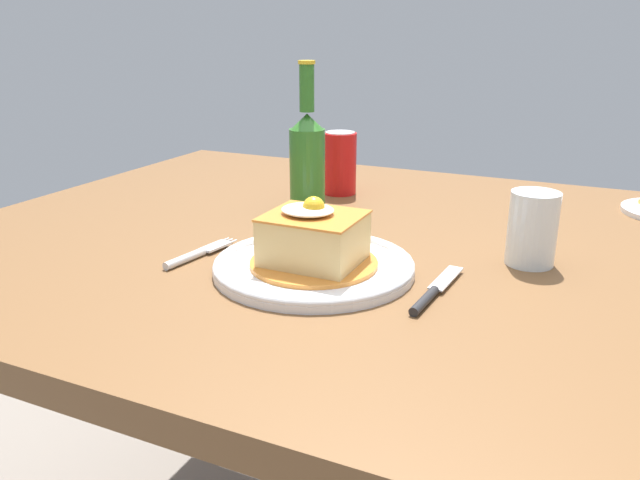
% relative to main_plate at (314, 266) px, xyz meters
% --- Properties ---
extents(dining_table, '(1.47, 1.04, 0.76)m').
position_rel_main_plate_xyz_m(dining_table, '(0.07, 0.16, -0.10)').
color(dining_table, brown).
rests_on(dining_table, ground_plane).
extents(main_plate, '(0.28, 0.28, 0.02)m').
position_rel_main_plate_xyz_m(main_plate, '(0.00, 0.00, 0.00)').
color(main_plate, white).
rests_on(main_plate, dining_table).
extents(sandwich_meal, '(0.18, 0.18, 0.10)m').
position_rel_main_plate_xyz_m(sandwich_meal, '(-0.00, -0.00, 0.04)').
color(sandwich_meal, orange).
rests_on(sandwich_meal, main_plate).
extents(fork, '(0.04, 0.14, 0.01)m').
position_rel_main_plate_xyz_m(fork, '(-0.18, -0.03, -0.00)').
color(fork, silver).
rests_on(fork, dining_table).
extents(knife, '(0.03, 0.17, 0.01)m').
position_rel_main_plate_xyz_m(knife, '(0.17, -0.02, -0.00)').
color(knife, '#262628').
rests_on(knife, dining_table).
extents(soda_can, '(0.07, 0.07, 0.12)m').
position_rel_main_plate_xyz_m(soda_can, '(-0.14, 0.41, 0.05)').
color(soda_can, red).
rests_on(soda_can, dining_table).
extents(beer_bottle_green, '(0.06, 0.06, 0.27)m').
position_rel_main_plate_xyz_m(beer_bottle_green, '(-0.14, 0.27, 0.09)').
color(beer_bottle_green, '#2D6B23').
rests_on(beer_bottle_green, dining_table).
extents(drinking_glass, '(0.07, 0.07, 0.10)m').
position_rel_main_plate_xyz_m(drinking_glass, '(0.26, 0.16, 0.04)').
color(drinking_glass, '#3F2314').
rests_on(drinking_glass, dining_table).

